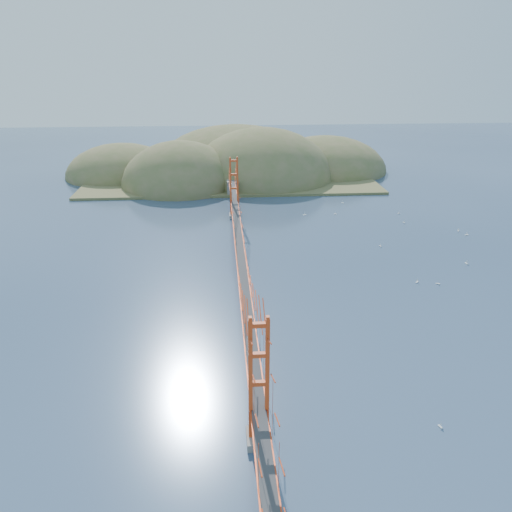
{
  "coord_description": "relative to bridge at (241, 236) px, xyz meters",
  "views": [
    {
      "loc": [
        -2.54,
        -61.95,
        29.65
      ],
      "look_at": [
        1.97,
        0.0,
        4.16
      ],
      "focal_mm": 35.0,
      "sensor_mm": 36.0,
      "label": 1
    }
  ],
  "objects": [
    {
      "name": "ground",
      "position": [
        0.0,
        -0.18,
        -7.01
      ],
      "size": [
        320.0,
        320.0,
        0.0
      ],
      "primitive_type": "plane",
      "color": "#2F435F",
      "rests_on": "ground"
    },
    {
      "name": "bridge",
      "position": [
        0.0,
        0.0,
        0.0
      ],
      "size": [
        2.2,
        94.4,
        12.0
      ],
      "color": "gray",
      "rests_on": "ground"
    },
    {
      "name": "far_headlands",
      "position": [
        2.21,
        68.33,
        -7.01
      ],
      "size": [
        84.0,
        58.0,
        25.0
      ],
      "color": "olive",
      "rests_on": "ground"
    },
    {
      "name": "sailboat_8",
      "position": [
        32.45,
        29.82,
        -6.87
      ],
      "size": [
        0.55,
        0.5,
        0.62
      ],
      "color": "white",
      "rests_on": "ground"
    },
    {
      "name": "sailboat_12",
      "position": [
        19.83,
        30.34,
        -6.86
      ],
      "size": [
        0.55,
        0.45,
        0.65
      ],
      "color": "white",
      "rests_on": "ground"
    },
    {
      "name": "sailboat_2",
      "position": [
        26.96,
        -2.06,
        -6.86
      ],
      "size": [
        0.63,
        0.63,
        0.67
      ],
      "color": "white",
      "rests_on": "ground"
    },
    {
      "name": "sailboat_4",
      "position": [
        39.59,
        18.98,
        -6.86
      ],
      "size": [
        0.57,
        0.58,
        0.65
      ],
      "color": "white",
      "rests_on": "ground"
    },
    {
      "name": "sailboat_15",
      "position": [
        31.49,
        24.11,
        -6.86
      ],
      "size": [
        0.54,
        0.56,
        0.63
      ],
      "color": "white",
      "rests_on": "ground"
    },
    {
      "name": "sailboat_17",
      "position": [
        40.04,
        16.72,
        -6.85
      ],
      "size": [
        0.62,
        0.53,
        0.71
      ],
      "color": "white",
      "rests_on": "ground"
    },
    {
      "name": "sailboat_6",
      "position": [
        15.58,
        -29.61,
        -6.87
      ],
      "size": [
        0.48,
        0.5,
        0.56
      ],
      "color": "white",
      "rests_on": "ground"
    },
    {
      "name": "sailboat_7",
      "position": [
        23.05,
        37.93,
        -6.86
      ],
      "size": [
        0.58,
        0.52,
        0.66
      ],
      "color": "white",
      "rests_on": "ground"
    },
    {
      "name": "sailboat_1",
      "position": [
        23.42,
        12.58,
        -6.87
      ],
      "size": [
        0.51,
        0.54,
        0.61
      ],
      "color": "white",
      "rests_on": "ground"
    },
    {
      "name": "sailboat_14",
      "position": [
        24.29,
        -1.37,
        -6.86
      ],
      "size": [
        0.62,
        0.62,
        0.65
      ],
      "color": "white",
      "rests_on": "ground"
    },
    {
      "name": "sailboat_3",
      "position": [
        13.73,
        30.25,
        -6.85
      ],
      "size": [
        0.61,
        0.49,
        0.72
      ],
      "color": "white",
      "rests_on": "ground"
    },
    {
      "name": "sailboat_5",
      "position": [
        34.16,
        4.47,
        -6.85
      ],
      "size": [
        0.57,
        0.65,
        0.74
      ],
      "color": "white",
      "rests_on": "ground"
    }
  ]
}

